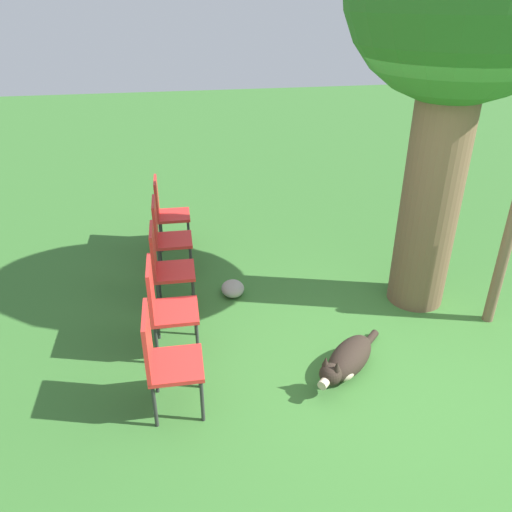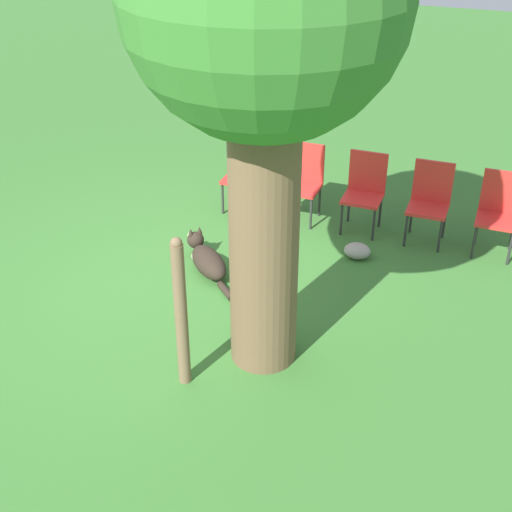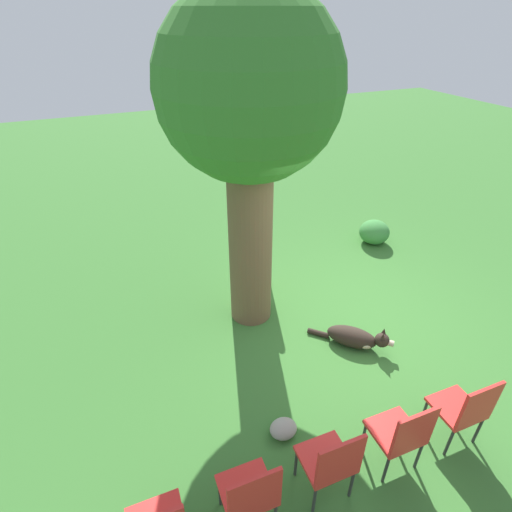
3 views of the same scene
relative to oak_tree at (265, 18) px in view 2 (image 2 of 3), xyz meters
name	(u,v)px [view 2 (image 2 of 3)]	position (x,y,z in m)	size (l,w,h in m)	color
ground_plane	(175,294)	(-0.62, -1.17, -2.96)	(30.00, 30.00, 0.00)	#38702D
oak_tree	(265,18)	(0.00, 0.00, 0.00)	(2.08, 2.08, 4.16)	brown
dog	(207,259)	(-1.15, -1.03, -2.82)	(0.85, 0.85, 0.36)	#2D231C
fence_post	(181,313)	(0.56, -0.52, -2.25)	(0.11, 0.11, 1.41)	brown
red_chair_0	(245,169)	(-2.71, -1.17, -2.44)	(0.43, 0.45, 0.92)	red
red_chair_1	(303,178)	(-2.69, -0.42, -2.44)	(0.43, 0.45, 0.92)	red
red_chair_2	(365,188)	(-2.67, 0.33, -2.44)	(0.43, 0.45, 0.92)	red
red_chair_3	(430,198)	(-2.64, 1.08, -2.44)	(0.43, 0.45, 0.92)	red
red_chair_4	(499,209)	(-2.62, 1.83, -2.44)	(0.43, 0.45, 0.92)	red
garden_rock	(357,251)	(-1.96, 0.43, -2.88)	(0.25, 0.29, 0.16)	gray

